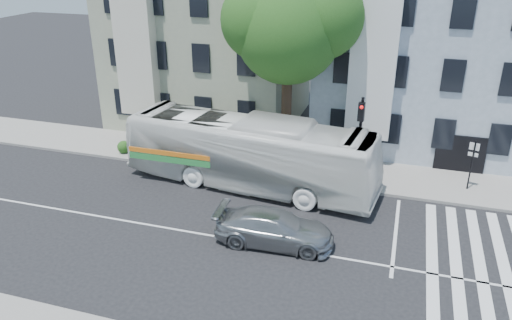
% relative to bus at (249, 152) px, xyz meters
% --- Properties ---
extents(ground, '(120.00, 120.00, 0.00)m').
position_rel_bus_xyz_m(ground, '(1.08, -5.20, -1.84)').
color(ground, black).
rests_on(ground, ground).
extents(sidewalk_far, '(80.00, 4.00, 0.15)m').
position_rel_bus_xyz_m(sidewalk_far, '(1.08, 2.80, -1.77)').
color(sidewalk_far, gray).
rests_on(sidewalk_far, ground).
extents(building_left, '(12.00, 10.00, 11.00)m').
position_rel_bus_xyz_m(building_left, '(-5.92, 9.80, 3.66)').
color(building_left, gray).
rests_on(building_left, ground).
extents(building_right, '(12.00, 10.00, 11.00)m').
position_rel_bus_xyz_m(building_right, '(8.08, 9.80, 3.66)').
color(building_right, '#909EAC').
rests_on(building_right, ground).
extents(street_tree, '(7.30, 5.90, 11.10)m').
position_rel_bus_xyz_m(street_tree, '(1.14, 3.54, 5.99)').
color(street_tree, '#2D2116').
rests_on(street_tree, ground).
extents(bus, '(4.57, 13.50, 3.69)m').
position_rel_bus_xyz_m(bus, '(0.00, 0.00, 0.00)').
color(bus, white).
rests_on(bus, ground).
extents(sedan, '(2.30, 5.10, 1.45)m').
position_rel_bus_xyz_m(sedan, '(2.69, -4.92, -1.12)').
color(sedan, '#A5A8AC').
rests_on(sedan, ground).
extents(hedge, '(8.51, 2.42, 0.70)m').
position_rel_bus_xyz_m(hedge, '(-4.15, 1.60, -1.34)').
color(hedge, '#2C6621').
rests_on(hedge, sidewalk_far).
extents(traffic_signal, '(0.49, 0.55, 4.68)m').
position_rel_bus_xyz_m(traffic_signal, '(5.29, 1.80, 1.18)').
color(traffic_signal, black).
rests_on(traffic_signal, ground).
extents(far_sign_pole, '(0.47, 0.23, 2.65)m').
position_rel_bus_xyz_m(far_sign_pole, '(10.83, 2.62, -0.02)').
color(far_sign_pole, black).
rests_on(far_sign_pole, sidewalk_far).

